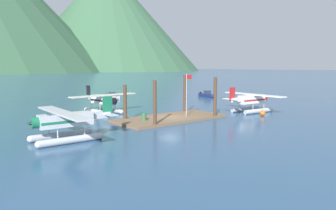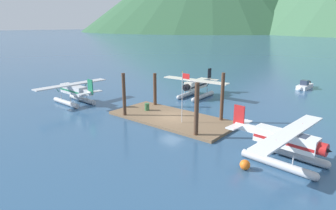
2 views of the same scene
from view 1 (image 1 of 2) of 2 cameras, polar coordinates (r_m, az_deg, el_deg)
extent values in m
plane|color=#2D5175|center=(40.62, 0.43, -2.59)|extent=(1200.00, 1200.00, 0.00)
cube|color=brown|center=(40.59, 0.43, -2.39)|extent=(14.44, 6.48, 0.30)
cylinder|color=#4C3323|center=(35.07, -2.38, 0.20)|extent=(0.40, 0.40, 5.24)
cylinder|color=#4C3323|center=(41.86, 8.47, 1.32)|extent=(0.43, 0.43, 5.37)
cylinder|color=#4C3323|center=(39.57, -7.74, 0.36)|extent=(0.44, 0.44, 4.48)
cylinder|color=#4C3323|center=(45.44, 3.00, 1.95)|extent=(0.38, 0.38, 5.57)
cylinder|color=silver|center=(40.96, 3.32, 1.73)|extent=(0.08, 0.08, 5.43)
cube|color=red|center=(41.12, 3.81, 5.05)|extent=(0.90, 0.03, 0.56)
sphere|color=gold|center=(40.81, 3.35, 5.60)|extent=(0.10, 0.10, 0.10)
cylinder|color=#33663D|center=(38.17, -4.34, -2.11)|extent=(0.58, 0.58, 0.88)
torus|color=#33663D|center=(38.17, -4.34, -2.11)|extent=(0.62, 0.62, 0.04)
sphere|color=orange|center=(45.39, 16.66, -1.38)|extent=(0.78, 0.78, 0.78)
cone|color=#386042|center=(514.86, -10.82, 15.00)|extent=(282.63, 282.63, 159.94)
cylinder|color=#B7BABF|center=(47.80, -10.31, -0.88)|extent=(1.02, 5.63, 0.64)
sphere|color=#B7BABF|center=(45.50, -8.38, -1.23)|extent=(0.64, 0.64, 0.64)
cylinder|color=#B7BABF|center=(46.50, -12.89, -1.16)|extent=(1.02, 5.63, 0.64)
sphere|color=#B7BABF|center=(44.13, -11.04, -1.54)|extent=(0.64, 0.64, 0.64)
cylinder|color=#B7BABF|center=(46.72, -9.52, -0.21)|extent=(0.10, 0.10, 0.70)
cylinder|color=#B7BABF|center=(48.72, -11.10, 0.05)|extent=(0.10, 0.10, 0.70)
cylinder|color=#B7BABF|center=(45.39, -12.14, -0.48)|extent=(0.10, 0.10, 0.70)
cylinder|color=#B7BABF|center=(47.44, -13.65, -0.20)|extent=(0.10, 0.10, 0.70)
cube|color=silver|center=(46.95, -11.63, 0.94)|extent=(1.56, 4.87, 1.20)
cube|color=black|center=(46.96, -11.63, 0.82)|extent=(1.57, 4.78, 0.24)
cube|color=#283347|center=(46.00, -10.93, 1.25)|extent=(1.13, 1.17, 0.56)
cube|color=silver|center=(46.63, -11.46, 1.73)|extent=(10.47, 2.10, 0.14)
cylinder|color=black|center=(47.85, -9.21, 1.51)|extent=(0.63, 0.12, 0.84)
cylinder|color=black|center=(45.54, -13.79, 1.13)|extent=(0.63, 0.12, 0.84)
cylinder|color=black|center=(44.68, -9.80, 0.69)|extent=(1.00, 0.66, 0.96)
cone|color=black|center=(44.31, -9.48, 0.64)|extent=(0.38, 0.37, 0.36)
cube|color=silver|center=(49.72, -13.61, 1.33)|extent=(0.59, 2.22, 0.56)
cube|color=black|center=(50.42, -14.15, 2.36)|extent=(0.19, 1.01, 1.90)
cube|color=silver|center=(50.40, -14.07, 1.51)|extent=(3.25, 1.01, 0.10)
cylinder|color=#B7BABF|center=(49.40, 13.72, -0.71)|extent=(5.63, 1.12, 0.64)
sphere|color=#B7BABF|center=(51.51, 15.80, -0.47)|extent=(0.64, 0.64, 0.64)
cylinder|color=#B7BABF|center=(47.79, 15.96, -1.03)|extent=(5.63, 1.12, 0.64)
sphere|color=#B7BABF|center=(49.97, 18.00, -0.77)|extent=(0.64, 0.64, 0.64)
cylinder|color=#B7BABF|center=(50.21, 14.66, 0.15)|extent=(0.10, 0.10, 0.70)
cylinder|color=#B7BABF|center=(48.43, 12.80, -0.04)|extent=(0.10, 0.10, 0.70)
cylinder|color=#B7BABF|center=(48.63, 16.88, -0.14)|extent=(0.10, 0.10, 0.70)
cylinder|color=#B7BABF|center=(46.79, 15.05, -0.34)|extent=(0.10, 0.10, 0.70)
cube|color=white|center=(48.40, 14.88, 1.03)|extent=(4.89, 1.65, 1.20)
cube|color=#B21E1E|center=(48.41, 14.88, 0.91)|extent=(4.80, 1.66, 0.24)
cube|color=#283347|center=(49.19, 15.71, 1.48)|extent=(1.19, 1.14, 0.56)
cube|color=white|center=(48.56, 15.14, 1.83)|extent=(2.29, 10.48, 0.14)
cylinder|color=#B21E1E|center=(50.04, 13.20, 1.65)|extent=(0.13, 0.63, 0.84)
cylinder|color=#B21E1E|center=(47.21, 17.16, 1.22)|extent=(0.13, 0.63, 0.84)
cylinder|color=#B21E1E|center=(50.47, 16.88, 1.20)|extent=(0.68, 1.01, 0.96)
cone|color=black|center=(50.83, 17.19, 1.22)|extent=(0.38, 0.39, 0.36)
cube|color=white|center=(45.97, 12.25, 0.93)|extent=(2.23, 0.63, 0.56)
cube|color=#B21E1E|center=(45.24, 11.50, 1.93)|extent=(1.01, 0.21, 1.90)
cube|color=white|center=(45.39, 11.56, 1.00)|extent=(1.07, 3.26, 0.10)
cylinder|color=#B7BABF|center=(29.26, -16.94, -6.02)|extent=(5.62, 0.86, 0.64)
sphere|color=#B7BABF|center=(28.44, -22.26, -6.61)|extent=(0.64, 0.64, 0.64)
cylinder|color=#B7BABF|center=(31.57, -18.54, -5.14)|extent=(5.62, 0.86, 0.64)
sphere|color=#B7BABF|center=(30.81, -23.49, -5.65)|extent=(0.64, 0.64, 0.64)
cylinder|color=#B7BABF|center=(28.74, -19.24, -4.97)|extent=(0.10, 0.10, 0.70)
cylinder|color=#B7BABF|center=(29.54, -14.80, -4.49)|extent=(0.10, 0.10, 0.70)
cylinder|color=#B7BABF|center=(31.08, -20.68, -4.15)|extent=(0.10, 0.10, 0.70)
cylinder|color=#B7BABF|center=(31.83, -16.54, -3.74)|extent=(0.10, 0.10, 0.70)
cube|color=silver|center=(30.11, -17.88, -2.55)|extent=(4.84, 1.42, 1.20)
cube|color=#196B47|center=(30.12, -17.88, -2.74)|extent=(4.75, 1.44, 0.24)
cube|color=#283347|center=(29.72, -19.87, -2.10)|extent=(1.14, 1.10, 0.56)
cube|color=silver|center=(29.91, -18.47, -1.34)|extent=(1.80, 10.45, 0.14)
cylinder|color=#196B47|center=(27.91, -16.98, -2.55)|extent=(0.10, 0.62, 0.84)
cylinder|color=#196B47|center=(32.03, -19.73, -1.46)|extent=(0.10, 0.62, 0.84)
cylinder|color=#196B47|center=(29.34, -22.86, -3.00)|extent=(0.64, 0.98, 0.96)
cone|color=black|center=(29.23, -23.71, -3.08)|extent=(0.36, 0.37, 0.36)
cube|color=silver|center=(31.30, -12.28, -1.84)|extent=(2.22, 0.52, 0.56)
cube|color=#196B47|center=(31.57, -10.84, -0.17)|extent=(1.00, 0.16, 1.90)
cube|color=silver|center=(31.63, -10.97, -1.53)|extent=(0.92, 3.23, 0.10)
cube|color=silver|center=(66.90, -10.07, 1.36)|extent=(1.74, 4.28, 0.70)
sphere|color=silver|center=(65.03, -9.26, 1.22)|extent=(0.70, 0.70, 0.70)
cube|color=#283347|center=(66.56, -9.97, 1.99)|extent=(1.17, 1.26, 0.80)
cube|color=black|center=(68.92, -10.92, 1.71)|extent=(0.38, 0.34, 0.80)
cube|color=navy|center=(70.54, 6.95, 1.70)|extent=(2.19, 4.39, 0.70)
sphere|color=navy|center=(68.87, 7.99, 1.56)|extent=(0.70, 0.70, 0.70)
cube|color=#283347|center=(70.23, 7.10, 2.29)|extent=(1.29, 1.37, 0.80)
cube|color=black|center=(72.35, 5.87, 2.05)|extent=(0.41, 0.38, 0.80)
camera|label=2|loc=(46.04, 43.39, 9.74)|focal=30.93mm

